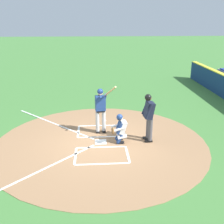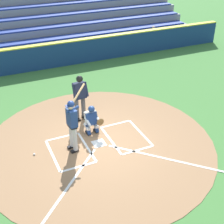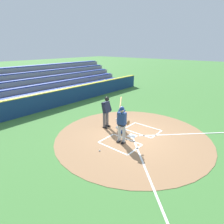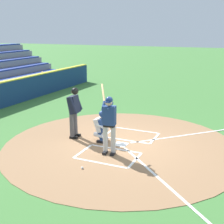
{
  "view_description": "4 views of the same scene",
  "coord_description": "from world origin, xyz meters",
  "px_view_note": "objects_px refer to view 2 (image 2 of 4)",
  "views": [
    {
      "loc": [
        -9.37,
        0.2,
        4.51
      ],
      "look_at": [
        0.17,
        -0.44,
        1.15
      ],
      "focal_mm": 43.41,
      "sensor_mm": 36.0,
      "label": 1
    },
    {
      "loc": [
        3.29,
        8.46,
        6.59
      ],
      "look_at": [
        -0.45,
        0.12,
        1.24
      ],
      "focal_mm": 51.37,
      "sensor_mm": 36.0,
      "label": 2
    },
    {
      "loc": [
        7.5,
        4.95,
        4.51
      ],
      "look_at": [
        0.49,
        -0.98,
        1.28
      ],
      "focal_mm": 30.03,
      "sensor_mm": 36.0,
      "label": 3
    },
    {
      "loc": [
        9.08,
        3.72,
        3.85
      ],
      "look_at": [
        -0.44,
        -0.53,
        1.0
      ],
      "focal_mm": 48.83,
      "sensor_mm": 36.0,
      "label": 4
    }
  ],
  "objects_px": {
    "plate_umpire": "(80,95)",
    "baseball": "(34,154)",
    "catcher": "(92,119)",
    "batter": "(72,122)"
  },
  "relations": [
    {
      "from": "catcher",
      "to": "plate_umpire",
      "type": "xyz_separation_m",
      "value": [
        0.06,
        -1.08,
        0.49
      ]
    },
    {
      "from": "plate_umpire",
      "to": "batter",
      "type": "bearing_deg",
      "value": 63.79
    },
    {
      "from": "plate_umpire",
      "to": "baseball",
      "type": "height_order",
      "value": "plate_umpire"
    },
    {
      "from": "catcher",
      "to": "baseball",
      "type": "height_order",
      "value": "catcher"
    },
    {
      "from": "batter",
      "to": "catcher",
      "type": "xyz_separation_m",
      "value": [
        -0.93,
        -0.69,
        -0.51
      ]
    },
    {
      "from": "catcher",
      "to": "baseball",
      "type": "bearing_deg",
      "value": 11.45
    },
    {
      "from": "batter",
      "to": "baseball",
      "type": "distance_m",
      "value": 1.7
    },
    {
      "from": "batter",
      "to": "baseball",
      "type": "relative_size",
      "value": 28.76
    },
    {
      "from": "batter",
      "to": "plate_umpire",
      "type": "bearing_deg",
      "value": -116.21
    },
    {
      "from": "plate_umpire",
      "to": "baseball",
      "type": "xyz_separation_m",
      "value": [
        2.18,
        1.53,
        -1.04
      ]
    }
  ]
}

